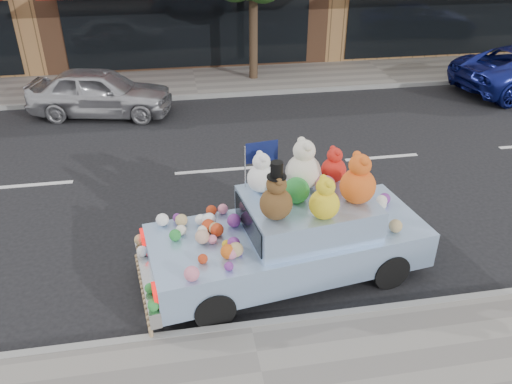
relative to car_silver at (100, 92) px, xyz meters
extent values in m
plane|color=black|center=(2.79, -4.06, -0.68)|extent=(120.00, 120.00, 0.00)
cube|color=gray|center=(2.79, 2.44, -0.62)|extent=(60.00, 3.00, 0.12)
cube|color=gray|center=(2.79, -9.06, -0.61)|extent=(60.00, 0.12, 0.13)
cube|color=gray|center=(2.79, 0.94, -0.61)|extent=(60.00, 0.12, 0.13)
cube|color=black|center=(2.79, 3.92, 0.72)|extent=(8.50, 0.06, 2.40)
cube|color=black|center=(12.79, 3.92, 0.72)|extent=(8.50, 0.06, 2.40)
cylinder|color=#38281C|center=(4.79, 2.44, 0.92)|extent=(0.28, 0.28, 3.20)
imported|color=#B9B9BF|center=(0.00, 0.00, 0.00)|extent=(4.21, 2.38, 1.35)
cylinder|color=black|center=(5.08, -8.48, -0.38)|extent=(0.62, 0.28, 0.60)
cylinder|color=black|center=(4.87, -6.93, -0.38)|extent=(0.62, 0.28, 0.60)
cylinder|color=black|center=(2.31, -8.87, -0.38)|extent=(0.62, 0.28, 0.60)
cylinder|color=black|center=(2.09, -7.32, -0.38)|extent=(0.62, 0.28, 0.60)
cube|color=#9ABAE6|center=(3.59, -7.90, -0.13)|extent=(4.49, 2.28, 0.60)
cube|color=#9ABAE6|center=(3.88, -7.86, 0.42)|extent=(2.09, 1.75, 0.50)
cube|color=silver|center=(1.39, -8.21, -0.28)|extent=(0.41, 1.78, 0.26)
cube|color=red|center=(1.53, -8.87, 0.04)|extent=(0.10, 0.29, 0.16)
cube|color=red|center=(1.34, -7.53, 0.04)|extent=(0.10, 0.29, 0.16)
cube|color=black|center=(2.94, -7.99, 0.42)|extent=(0.22, 1.29, 0.40)
sphere|color=#523517|center=(3.29, -8.29, 0.91)|extent=(0.47, 0.47, 0.47)
sphere|color=#523517|center=(3.29, -8.29, 1.21)|extent=(0.29, 0.29, 0.29)
sphere|color=#523517|center=(3.29, -8.40, 1.31)|extent=(0.11, 0.11, 0.11)
sphere|color=#523517|center=(3.29, -8.19, 1.31)|extent=(0.11, 0.11, 0.11)
cylinder|color=black|center=(3.29, -8.29, 1.33)|extent=(0.28, 0.28, 0.02)
cylinder|color=black|center=(3.29, -8.29, 1.44)|extent=(0.17, 0.17, 0.22)
sphere|color=beige|center=(3.89, -7.50, 0.95)|extent=(0.56, 0.56, 0.56)
sphere|color=beige|center=(3.89, -7.50, 1.31)|extent=(0.35, 0.35, 0.35)
sphere|color=beige|center=(3.89, -7.62, 1.43)|extent=(0.13, 0.13, 0.13)
sphere|color=beige|center=(3.89, -7.38, 1.43)|extent=(0.13, 0.13, 0.13)
sphere|color=#EA5216|center=(4.57, -8.06, 0.94)|extent=(0.54, 0.54, 0.54)
sphere|color=#EA5216|center=(4.57, -8.06, 1.29)|extent=(0.33, 0.33, 0.33)
sphere|color=#EA5216|center=(4.57, -8.18, 1.40)|extent=(0.13, 0.13, 0.13)
sphere|color=#EA5216|center=(4.57, -7.95, 1.40)|extent=(0.13, 0.13, 0.13)
sphere|color=red|center=(4.42, -7.38, 0.87)|extent=(0.40, 0.40, 0.40)
sphere|color=red|center=(4.42, -7.38, 1.13)|extent=(0.25, 0.25, 0.25)
sphere|color=red|center=(4.42, -7.46, 1.21)|extent=(0.09, 0.09, 0.09)
sphere|color=red|center=(4.42, -7.29, 1.21)|extent=(0.09, 0.09, 0.09)
sphere|color=white|center=(3.23, -7.49, 0.90)|extent=(0.44, 0.44, 0.44)
sphere|color=white|center=(3.23, -7.49, 1.18)|extent=(0.27, 0.27, 0.27)
sphere|color=white|center=(3.23, -7.59, 1.27)|extent=(0.10, 0.10, 0.10)
sphere|color=white|center=(3.23, -7.40, 1.27)|extent=(0.10, 0.10, 0.10)
sphere|color=yellow|center=(3.96, -8.40, 0.89)|extent=(0.44, 0.44, 0.44)
sphere|color=yellow|center=(3.96, -8.40, 1.17)|extent=(0.27, 0.27, 0.27)
sphere|color=yellow|center=(3.96, -8.50, 1.26)|extent=(0.10, 0.10, 0.10)
sphere|color=yellow|center=(3.96, -8.31, 1.26)|extent=(0.10, 0.10, 0.10)
sphere|color=#238331|center=(3.69, -7.88, 0.85)|extent=(0.40, 0.40, 0.40)
sphere|color=#D76B83|center=(4.17, -7.77, 0.82)|extent=(0.32, 0.32, 0.32)
sphere|color=#6B287B|center=(1.90, -7.37, 0.24)|extent=(0.14, 0.14, 0.14)
sphere|color=#D76B83|center=(2.04, -8.85, 0.28)|extent=(0.21, 0.21, 0.21)
sphere|color=beige|center=(2.26, -7.82, 0.25)|extent=(0.16, 0.16, 0.16)
sphere|color=tan|center=(2.45, -7.82, 0.27)|extent=(0.20, 0.20, 0.20)
sphere|color=#C65312|center=(2.57, -8.45, 0.28)|extent=(0.21, 0.21, 0.21)
sphere|color=gold|center=(2.58, -8.23, 0.25)|extent=(0.14, 0.14, 0.14)
sphere|color=#D76B83|center=(2.62, -8.47, 0.26)|extent=(0.18, 0.18, 0.18)
sphere|color=#D76B83|center=(2.64, -7.26, 0.26)|extent=(0.17, 0.17, 0.17)
sphere|color=white|center=(2.26, -7.52, 0.26)|extent=(0.18, 0.18, 0.18)
sphere|color=#6B287B|center=(2.55, -8.73, 0.24)|extent=(0.13, 0.13, 0.13)
sphere|color=#AB3012|center=(2.36, -7.74, 0.28)|extent=(0.21, 0.21, 0.21)
sphere|color=#6B287B|center=(2.77, -7.66, 0.28)|extent=(0.22, 0.22, 0.22)
sphere|color=white|center=(2.39, -7.58, 0.28)|extent=(0.22, 0.22, 0.22)
sphere|color=beige|center=(1.94, -7.75, 0.26)|extent=(0.17, 0.17, 0.17)
sphere|color=#D76B83|center=(2.39, -8.06, 0.25)|extent=(0.14, 0.14, 0.14)
sphere|color=#AB3012|center=(2.21, -8.51, 0.25)|extent=(0.14, 0.14, 0.14)
sphere|color=tan|center=(2.69, -8.42, 0.28)|extent=(0.22, 0.22, 0.22)
sphere|color=#238331|center=(1.85, -7.88, 0.26)|extent=(0.18, 0.18, 0.18)
sphere|color=#6B287B|center=(2.68, -8.25, 0.27)|extent=(0.20, 0.20, 0.20)
sphere|color=#6B287B|center=(2.73, -8.42, 0.24)|extent=(0.14, 0.14, 0.14)
sphere|color=tan|center=(1.96, -7.50, 0.27)|extent=(0.19, 0.19, 0.19)
sphere|color=#AB3012|center=(2.45, -7.27, 0.26)|extent=(0.17, 0.17, 0.17)
sphere|color=#AB3012|center=(2.48, -7.87, 0.28)|extent=(0.21, 0.21, 0.21)
sphere|color=white|center=(1.67, -7.44, 0.28)|extent=(0.20, 0.20, 0.20)
sphere|color=#D8A88C|center=(2.24, -8.04, 0.29)|extent=(0.22, 0.22, 0.22)
sphere|color=#238331|center=(1.45, -8.63, -0.07)|extent=(0.15, 0.15, 0.15)
sphere|color=tan|center=(1.28, -7.43, -0.06)|extent=(0.17, 0.17, 0.17)
sphere|color=#238331|center=(1.50, -9.00, -0.07)|extent=(0.15, 0.15, 0.15)
sphere|color=white|center=(1.32, -7.73, -0.07)|extent=(0.16, 0.16, 0.16)
sphere|color=white|center=(1.33, -7.76, -0.08)|extent=(0.13, 0.13, 0.13)
sphere|color=#238331|center=(1.49, -8.96, -0.07)|extent=(0.15, 0.15, 0.15)
sphere|color=tan|center=(4.93, -7.26, 0.28)|extent=(0.22, 0.22, 0.22)
sphere|color=beige|center=(5.21, -7.58, 0.28)|extent=(0.20, 0.20, 0.20)
sphere|color=tan|center=(5.19, -8.24, 0.28)|extent=(0.21, 0.21, 0.21)
sphere|color=#6B287B|center=(5.35, -7.42, 0.27)|extent=(0.20, 0.20, 0.20)
sphere|color=beige|center=(5.28, -7.47, 0.27)|extent=(0.19, 0.19, 0.19)
cylinder|color=#997A54|center=(1.43, -9.06, -0.51)|extent=(0.06, 0.06, 0.17)
sphere|color=#997A54|center=(1.43, -9.06, -0.42)|extent=(0.07, 0.07, 0.07)
cylinder|color=#997A54|center=(1.41, -8.95, -0.51)|extent=(0.06, 0.06, 0.17)
sphere|color=#997A54|center=(1.41, -8.95, -0.42)|extent=(0.07, 0.07, 0.07)
cylinder|color=#997A54|center=(1.40, -8.84, -0.51)|extent=(0.06, 0.06, 0.17)
sphere|color=#997A54|center=(1.40, -8.84, -0.42)|extent=(0.07, 0.07, 0.07)
cylinder|color=#997A54|center=(1.38, -8.72, -0.51)|extent=(0.06, 0.06, 0.17)
sphere|color=#997A54|center=(1.38, -8.72, -0.42)|extent=(0.07, 0.07, 0.07)
cylinder|color=#997A54|center=(1.36, -8.61, -0.51)|extent=(0.06, 0.06, 0.17)
sphere|color=#997A54|center=(1.36, -8.61, -0.42)|extent=(0.07, 0.07, 0.07)
cylinder|color=#997A54|center=(1.35, -8.50, -0.51)|extent=(0.06, 0.06, 0.17)
sphere|color=#997A54|center=(1.35, -8.50, -0.42)|extent=(0.07, 0.07, 0.07)
cylinder|color=#997A54|center=(1.33, -8.39, -0.51)|extent=(0.06, 0.06, 0.17)
sphere|color=#997A54|center=(1.33, -8.39, -0.42)|extent=(0.07, 0.07, 0.07)
cylinder|color=#997A54|center=(1.32, -8.27, -0.51)|extent=(0.06, 0.06, 0.17)
sphere|color=#997A54|center=(1.32, -8.27, -0.42)|extent=(0.07, 0.07, 0.07)
cylinder|color=#997A54|center=(1.30, -8.16, -0.51)|extent=(0.06, 0.06, 0.17)
sphere|color=#997A54|center=(1.30, -8.16, -0.42)|extent=(0.07, 0.07, 0.07)
cylinder|color=#997A54|center=(1.29, -8.05, -0.51)|extent=(0.06, 0.06, 0.17)
sphere|color=#997A54|center=(1.29, -8.05, -0.42)|extent=(0.07, 0.07, 0.07)
cylinder|color=#997A54|center=(1.27, -7.94, -0.51)|extent=(0.06, 0.06, 0.17)
sphere|color=#997A54|center=(1.27, -7.94, -0.42)|extent=(0.07, 0.07, 0.07)
cylinder|color=#997A54|center=(1.25, -7.83, -0.51)|extent=(0.06, 0.06, 0.17)
sphere|color=#997A54|center=(1.25, -7.83, -0.42)|extent=(0.07, 0.07, 0.07)
cylinder|color=#997A54|center=(1.24, -7.71, -0.51)|extent=(0.06, 0.06, 0.17)
sphere|color=#997A54|center=(1.24, -7.71, -0.42)|extent=(0.07, 0.07, 0.07)
cylinder|color=#997A54|center=(1.22, -7.60, -0.51)|extent=(0.06, 0.06, 0.17)
sphere|color=#997A54|center=(1.22, -7.60, -0.42)|extent=(0.07, 0.07, 0.07)
cylinder|color=#997A54|center=(1.21, -7.49, -0.51)|extent=(0.06, 0.06, 0.17)
sphere|color=#997A54|center=(1.21, -7.49, -0.42)|extent=(0.07, 0.07, 0.07)
cylinder|color=#997A54|center=(1.19, -7.38, -0.51)|extent=(0.06, 0.06, 0.17)
sphere|color=#997A54|center=(1.19, -7.38, -0.42)|extent=(0.07, 0.07, 0.07)
cylinder|color=silver|center=(3.00, -7.32, 1.02)|extent=(0.02, 0.02, 0.70)
cube|color=#0C1447|center=(3.28, -7.27, 1.23)|extent=(0.52, 0.09, 0.34)
camera|label=1|loc=(1.98, -14.14, 4.51)|focal=35.00mm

